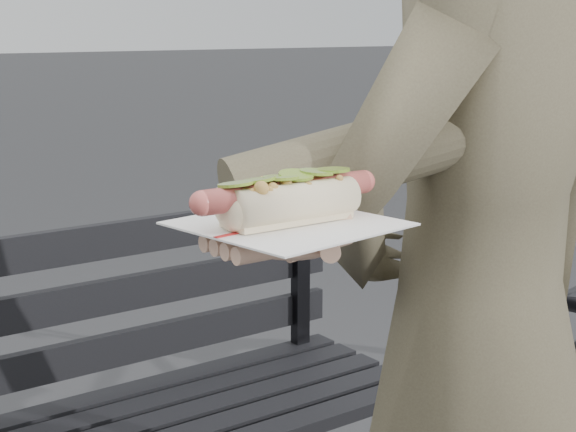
# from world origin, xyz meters

# --- Properties ---
(park_bench) EXTENTS (1.50, 0.44, 0.88)m
(park_bench) POSITION_xyz_m (0.09, 0.86, 0.52)
(park_bench) COLOR black
(park_bench) RESTS_ON ground
(person) EXTENTS (0.66, 0.48, 1.70)m
(person) POSITION_xyz_m (0.38, 0.02, 0.85)
(person) COLOR #4C4433
(person) RESTS_ON ground
(held_hotdog) EXTENTS (0.63, 0.31, 0.20)m
(held_hotdog) POSITION_xyz_m (0.17, -0.01, 1.15)
(held_hotdog) COLOR #4C4433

